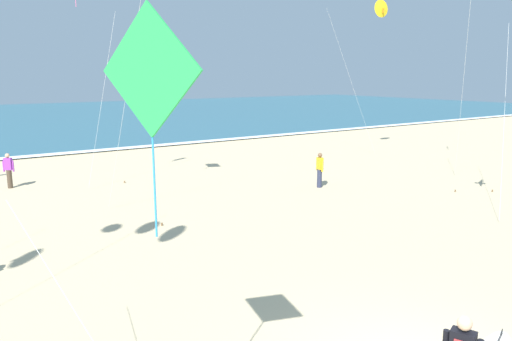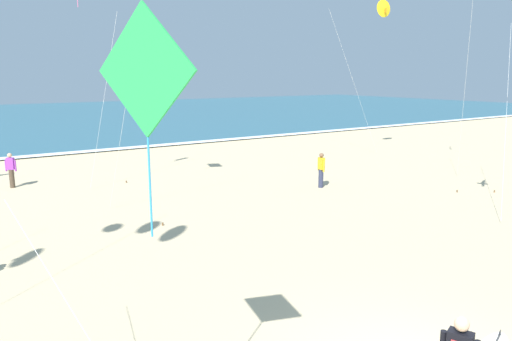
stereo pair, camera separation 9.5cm
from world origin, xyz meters
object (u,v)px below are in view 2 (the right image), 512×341
at_px(kite_diamond_emerald_close, 142,82).
at_px(kite_delta_golden_high, 384,9).
at_px(bystander_yellow_top, 321,170).
at_px(bystander_purple_top, 11,170).

bearing_deg(kite_diamond_emerald_close, kite_delta_golden_high, 36.64).
bearing_deg(bystander_yellow_top, kite_delta_golden_high, 28.95).
height_order(kite_delta_golden_high, bystander_purple_top, kite_delta_golden_high).
bearing_deg(kite_delta_golden_high, bystander_yellow_top, -151.05).
xyz_separation_m(kite_diamond_emerald_close, bystander_purple_top, (0.59, 18.62, -4.15)).
bearing_deg(kite_delta_golden_high, kite_diamond_emerald_close, -143.36).
xyz_separation_m(kite_diamond_emerald_close, bystander_yellow_top, (12.29, 10.89, -4.15)).
xyz_separation_m(bystander_purple_top, bystander_yellow_top, (11.70, -7.73, 0.00)).
height_order(kite_diamond_emerald_close, bystander_purple_top, kite_diamond_emerald_close).
distance_m(bystander_purple_top, bystander_yellow_top, 14.02).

